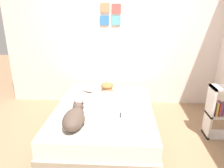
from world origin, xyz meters
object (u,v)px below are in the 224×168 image
bed (104,119)px  person_lying (105,102)px  coffee_cup (112,95)px  pillow (97,88)px  bookshelf (223,112)px  dog (75,117)px  cell_phone (118,115)px

bed → person_lying: (0.02, -0.08, 0.30)m
bed → coffee_cup: size_ratio=15.21×
pillow → bookshelf: bearing=-20.2°
person_lying → dog: (-0.33, -0.45, -0.00)m
dog → bookshelf: size_ratio=0.77×
person_lying → cell_phone: size_ratio=6.57×
dog → coffee_cup: dog is taller
bed → bookshelf: bearing=-2.0°
bed → cell_phone: cell_phone is taller
bed → coffee_cup: bearing=74.5°
pillow → person_lying: 0.73m
person_lying → coffee_cup: person_lying is taller
bed → person_lying: bearing=-74.3°
person_lying → bed: bearing=105.7°
coffee_cup → cell_phone: (0.12, -0.62, -0.03)m
bed → coffee_cup: coffee_cup is taller
cell_phone → bookshelf: (1.45, 0.19, -0.01)m
coffee_cup → cell_phone: size_ratio=0.89×
bed → dog: (-0.30, -0.53, 0.30)m
pillow → bookshelf: size_ratio=0.69×
person_lying → coffee_cup: bearing=80.1°
person_lying → cell_phone: 0.28m
pillow → coffee_cup: 0.38m
person_lying → dog: 0.56m
coffee_cup → pillow: bearing=137.5°
cell_phone → person_lying: bearing=138.9°
pillow → cell_phone: pillow is taller
bookshelf → bed: bearing=178.0°
dog → cell_phone: dog is taller
person_lying → cell_phone: (0.19, -0.17, -0.10)m
cell_phone → coffee_cup: bearing=100.6°
dog → person_lying: bearing=53.9°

